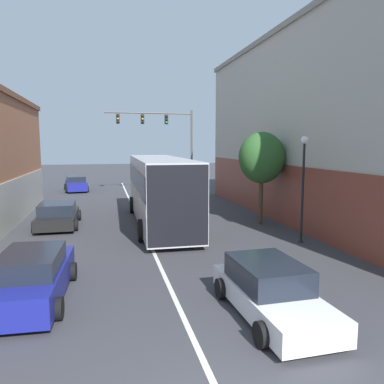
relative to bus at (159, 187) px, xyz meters
The scene contains 10 objects.
lane_center_line 2.28m from the bus, 156.81° to the left, with size 0.14×43.69×0.01m.
building_right_storefront 10.37m from the bus, ahead, with size 6.89×24.45×10.58m.
bus is the anchor object (origin of this frame).
hatchback_foreground 11.65m from the bus, 84.32° to the right, with size 2.04×4.29×1.33m.
parked_car_left_near 5.50m from the bus, behind, with size 2.17×4.36×1.27m.
parked_car_left_mid 10.54m from the bus, 117.41° to the right, with size 2.05×4.50×1.43m.
parked_car_left_far 17.03m from the bus, 108.82° to the left, with size 2.44×4.58×1.39m.
traffic_signal_gantry 12.91m from the bus, 79.48° to the left, with size 7.50×0.36×7.21m.
street_lamp 7.69m from the bus, 44.50° to the right, with size 0.32×0.32×4.62m.
street_tree_near 5.68m from the bus, 13.94° to the right, with size 2.47×2.23×4.94m.
Camera 1 is at (-1.79, -4.45, 4.27)m, focal length 35.00 mm.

